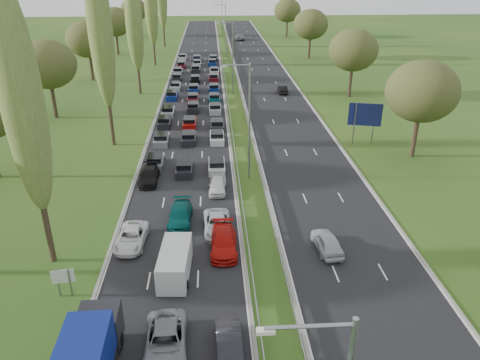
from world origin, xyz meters
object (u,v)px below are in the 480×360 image
object	(u,v)px
near_car_3	(149,175)
white_van_rear	(175,261)
info_sign	(63,279)
near_car_2	(131,237)
direction_sign	(365,116)

from	to	relation	value
near_car_3	white_van_rear	distance (m)	16.40
info_sign	near_car_3	bearing A→B (deg)	78.94
near_car_2	white_van_rear	size ratio (longest dim) A/B	0.92
near_car_3	info_sign	world-z (taller)	info_sign
white_van_rear	direction_sign	distance (m)	33.51
near_car_2	info_sign	xyz separation A→B (m)	(-3.53, -6.16, 0.69)
near_car_2	white_van_rear	xyz separation A→B (m)	(3.75, -4.05, 0.39)
white_van_rear	direction_sign	xyz separation A→B (m)	(21.52, 25.57, 2.50)
info_sign	near_car_2	bearing A→B (deg)	60.19
near_car_2	info_sign	distance (m)	7.13
near_car_3	direction_sign	xyz separation A→B (m)	(25.27, 9.60, 2.87)
near_car_3	white_van_rear	bearing A→B (deg)	-77.15
info_sign	direction_sign	bearing A→B (deg)	43.86
near_car_3	direction_sign	distance (m)	27.18
white_van_rear	direction_sign	world-z (taller)	direction_sign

